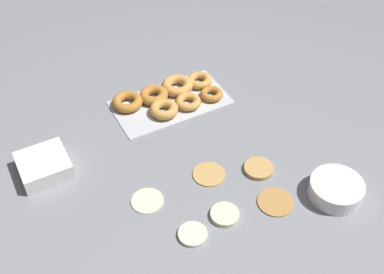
{
  "coord_description": "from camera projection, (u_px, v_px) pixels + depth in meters",
  "views": [
    {
      "loc": [
        0.49,
        0.87,
        1.12
      ],
      "look_at": [
        -0.03,
        -0.1,
        0.04
      ],
      "focal_mm": 45.0,
      "sensor_mm": 36.0,
      "label": 1
    }
  ],
  "objects": [
    {
      "name": "pancake_0",
      "position": [
        209.0,
        174.0,
        1.48
      ],
      "size": [
        0.1,
        0.1,
        0.01
      ],
      "primitive_type": "cylinder",
      "color": "tan",
      "rests_on": "ground_plane"
    },
    {
      "name": "donut_tray",
      "position": [
        170.0,
        96.0,
        1.72
      ],
      "size": [
        0.41,
        0.22,
        0.04
      ],
      "color": "silver",
      "rests_on": "ground_plane"
    },
    {
      "name": "pancake_1",
      "position": [
        147.0,
        200.0,
        1.4
      ],
      "size": [
        0.1,
        0.1,
        0.01
      ],
      "primitive_type": "cylinder",
      "color": "beige",
      "rests_on": "ground_plane"
    },
    {
      "name": "ground_plane",
      "position": [
        198.0,
        170.0,
        1.49
      ],
      "size": [
        3.0,
        3.0,
        0.0
      ],
      "primitive_type": "plane",
      "color": "gray"
    },
    {
      "name": "pancake_2",
      "position": [
        259.0,
        169.0,
        1.49
      ],
      "size": [
        0.09,
        0.09,
        0.01
      ],
      "primitive_type": "cylinder",
      "color": "tan",
      "rests_on": "ground_plane"
    },
    {
      "name": "pancake_5",
      "position": [
        276.0,
        202.0,
        1.4
      ],
      "size": [
        0.11,
        0.11,
        0.01
      ],
      "primitive_type": "cylinder",
      "color": "#B27F42",
      "rests_on": "ground_plane"
    },
    {
      "name": "container_stack",
      "position": [
        44.0,
        165.0,
        1.47
      ],
      "size": [
        0.15,
        0.15,
        0.05
      ],
      "color": "white",
      "rests_on": "ground_plane"
    },
    {
      "name": "batter_bowl",
      "position": [
        336.0,
        189.0,
        1.4
      ],
      "size": [
        0.16,
        0.16,
        0.05
      ],
      "color": "white",
      "rests_on": "ground_plane"
    },
    {
      "name": "pancake_3",
      "position": [
        193.0,
        234.0,
        1.32
      ],
      "size": [
        0.08,
        0.08,
        0.01
      ],
      "primitive_type": "cylinder",
      "color": "beige",
      "rests_on": "ground_plane"
    },
    {
      "name": "pancake_4",
      "position": [
        225.0,
        215.0,
        1.36
      ],
      "size": [
        0.08,
        0.08,
        0.01
      ],
      "primitive_type": "cylinder",
      "color": "beige",
      "rests_on": "ground_plane"
    }
  ]
}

